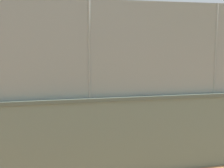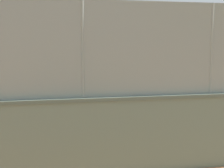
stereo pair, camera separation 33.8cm
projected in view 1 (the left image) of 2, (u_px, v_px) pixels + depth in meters
ground_plane at (100, 102)px, 16.78m from camera, size 260.00×260.00×0.00m
perimeter_wall at (90, 137)px, 7.18m from camera, size 24.80×0.98×1.79m
fence_panel_on_wall at (89, 49)px, 6.95m from camera, size 24.36×0.71×2.12m
player_foreground_swinging at (58, 80)px, 17.89m from camera, size 0.99×0.93×1.68m
player_crossing_court at (89, 93)px, 13.65m from camera, size 0.66×0.95×1.56m
player_near_wall_returning at (183, 86)px, 16.14m from camera, size 1.00×0.71×1.51m
sports_ball at (78, 102)px, 16.17m from camera, size 0.16×0.16×0.16m
courtside_bench at (150, 133)px, 9.13m from camera, size 1.61×0.42×0.87m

